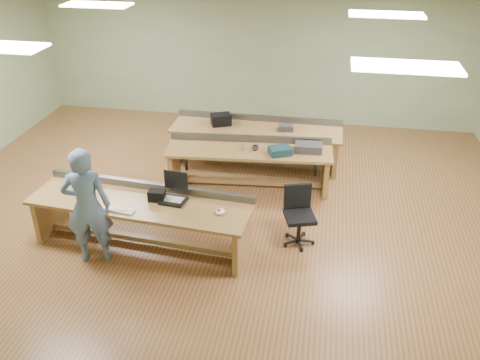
# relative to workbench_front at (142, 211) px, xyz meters

# --- Properties ---
(floor) EXTENTS (10.00, 10.00, 0.00)m
(floor) POSITION_rel_workbench_front_xyz_m (0.89, 1.31, -0.57)
(floor) COLOR #965D39
(floor) RESTS_ON ground
(ceiling) EXTENTS (10.00, 10.00, 0.00)m
(ceiling) POSITION_rel_workbench_front_xyz_m (0.89, 1.31, 2.43)
(ceiling) COLOR silver
(ceiling) RESTS_ON wall_back
(wall_back) EXTENTS (10.00, 0.04, 3.00)m
(wall_back) POSITION_rel_workbench_front_xyz_m (0.89, 5.31, 0.93)
(wall_back) COLOR #9AB186
(wall_back) RESTS_ON floor
(wall_front) EXTENTS (10.00, 0.04, 3.00)m
(wall_front) POSITION_rel_workbench_front_xyz_m (0.89, -2.69, 0.93)
(wall_front) COLOR #9AB186
(wall_front) RESTS_ON floor
(fluor_panels) EXTENTS (6.20, 3.50, 0.03)m
(fluor_panels) POSITION_rel_workbench_front_xyz_m (0.89, 1.31, 2.40)
(fluor_panels) COLOR white
(fluor_panels) RESTS_ON ceiling
(workbench_front) EXTENTS (3.36, 1.15, 0.86)m
(workbench_front) POSITION_rel_workbench_front_xyz_m (0.00, 0.00, 0.00)
(workbench_front) COLOR #A77246
(workbench_front) RESTS_ON floor
(workbench_mid) EXTENTS (2.97, 1.02, 0.86)m
(workbench_mid) POSITION_rel_workbench_front_xyz_m (1.28, 2.04, -0.01)
(workbench_mid) COLOR #A77246
(workbench_mid) RESTS_ON floor
(workbench_back) EXTENTS (3.29, 0.89, 0.86)m
(workbench_back) POSITION_rel_workbench_front_xyz_m (1.26, 3.00, -0.00)
(workbench_back) COLOR #A77246
(workbench_back) RESTS_ON floor
(person) EXTENTS (0.74, 0.59, 1.77)m
(person) POSITION_rel_workbench_front_xyz_m (-0.58, -0.49, 0.32)
(person) COLOR #698BAC
(person) RESTS_ON floor
(laptop_base) EXTENTS (0.39, 0.33, 0.04)m
(laptop_base) POSITION_rel_workbench_front_xyz_m (0.48, 0.06, 0.20)
(laptop_base) COLOR black
(laptop_base) RESTS_ON workbench_front
(laptop_screen) EXTENTS (0.36, 0.05, 0.29)m
(laptop_screen) POSITION_rel_workbench_front_xyz_m (0.50, 0.20, 0.47)
(laptop_screen) COLOR black
(laptop_screen) RESTS_ON laptop_base
(keyboard) EXTENTS (0.42, 0.19, 0.02)m
(keyboard) POSITION_rel_workbench_front_xyz_m (-0.17, -0.32, 0.20)
(keyboard) COLOR silver
(keyboard) RESTS_ON workbench_front
(trackball_mouse) EXTENTS (0.15, 0.17, 0.06)m
(trackball_mouse) POSITION_rel_workbench_front_xyz_m (1.22, -0.13, 0.22)
(trackball_mouse) COLOR white
(trackball_mouse) RESTS_ON workbench_front
(camera_bag) EXTENTS (0.24, 0.16, 0.16)m
(camera_bag) POSITION_rel_workbench_front_xyz_m (0.24, 0.05, 0.27)
(camera_bag) COLOR black
(camera_bag) RESTS_ON workbench_front
(task_chair) EXTENTS (0.62, 0.62, 0.91)m
(task_chair) POSITION_rel_workbench_front_xyz_m (2.29, 0.45, -0.23)
(task_chair) COLOR black
(task_chair) RESTS_ON floor
(parts_bin_teal) EXTENTS (0.45, 0.40, 0.13)m
(parts_bin_teal) POSITION_rel_workbench_front_xyz_m (1.83, 1.91, 0.25)
(parts_bin_teal) COLOR #143541
(parts_bin_teal) RESTS_ON workbench_mid
(parts_bin_grey) EXTENTS (0.49, 0.32, 0.13)m
(parts_bin_grey) POSITION_rel_workbench_front_xyz_m (2.31, 2.14, 0.25)
(parts_bin_grey) COLOR #333335
(parts_bin_grey) RESTS_ON workbench_mid
(mug) EXTENTS (0.14, 0.14, 0.09)m
(mug) POSITION_rel_workbench_front_xyz_m (1.39, 1.99, 0.23)
(mug) COLOR #333335
(mug) RESTS_ON workbench_mid
(drinks_can) EXTENTS (0.08, 0.08, 0.11)m
(drinks_can) POSITION_rel_workbench_front_xyz_m (1.17, 1.95, 0.24)
(drinks_can) COLOR #B7B7BB
(drinks_can) RESTS_ON workbench_mid
(storage_box_back) EXTENTS (0.45, 0.39, 0.21)m
(storage_box_back) POSITION_rel_workbench_front_xyz_m (0.56, 3.02, 0.29)
(storage_box_back) COLOR black
(storage_box_back) RESTS_ON workbench_back
(tray_back) EXTENTS (0.30, 0.24, 0.11)m
(tray_back) POSITION_rel_workbench_front_xyz_m (1.83, 2.96, 0.24)
(tray_back) COLOR #333335
(tray_back) RESTS_ON workbench_back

